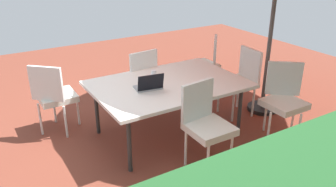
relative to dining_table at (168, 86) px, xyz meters
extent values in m
cube|color=brown|center=(0.00, 0.00, -0.70)|extent=(10.00, 10.00, 0.02)
cube|color=silver|center=(0.00, 0.00, 0.02)|extent=(1.88, 1.29, 0.04)
cylinder|color=#333333|center=(-0.79, -0.50, -0.34)|extent=(0.05, 0.05, 0.69)
cylinder|color=#333333|center=(0.79, -0.50, -0.34)|extent=(0.05, 0.05, 0.69)
cylinder|color=#333333|center=(-0.79, 0.50, -0.34)|extent=(0.05, 0.05, 0.69)
cylinder|color=#333333|center=(0.79, 0.50, -0.34)|extent=(0.05, 0.05, 0.69)
cylinder|color=#4C4C4C|center=(-1.61, 0.13, 0.54)|extent=(0.06, 0.06, 2.45)
cylinder|color=black|center=(-1.61, 0.13, -0.66)|extent=(0.44, 0.44, 0.06)
cube|color=silver|center=(-1.19, 0.86, -0.20)|extent=(0.46, 0.46, 0.08)
cube|color=white|center=(-1.32, 0.69, 0.07)|extent=(0.37, 0.31, 0.45)
cylinder|color=white|center=(-0.94, 0.88, -0.46)|extent=(0.03, 0.03, 0.45)
cylinder|color=white|center=(-1.22, 1.11, -0.46)|extent=(0.03, 0.03, 0.45)
cylinder|color=white|center=(-1.16, 0.60, -0.46)|extent=(0.03, 0.03, 0.45)
cylinder|color=white|center=(-1.45, 0.83, -0.46)|extent=(0.03, 0.03, 0.45)
cube|color=silver|center=(0.03, -0.85, -0.20)|extent=(0.46, 0.46, 0.08)
cube|color=white|center=(0.01, -0.64, 0.07)|extent=(0.44, 0.08, 0.45)
cylinder|color=white|center=(-0.13, -1.04, -0.46)|extent=(0.03, 0.03, 0.45)
cylinder|color=white|center=(0.22, -1.01, -0.46)|extent=(0.03, 0.03, 0.45)
cylinder|color=white|center=(-0.17, -0.68, -0.46)|extent=(0.03, 0.03, 0.45)
cylinder|color=white|center=(0.19, -0.65, -0.46)|extent=(0.03, 0.03, 0.45)
cube|color=silver|center=(0.00, 0.88, -0.20)|extent=(0.46, 0.46, 0.08)
cube|color=white|center=(0.03, 0.67, 0.07)|extent=(0.44, 0.09, 0.45)
cylinder|color=white|center=(0.16, 1.08, -0.46)|extent=(0.03, 0.03, 0.45)
cylinder|color=white|center=(-0.20, 1.04, -0.46)|extent=(0.03, 0.03, 0.45)
cylinder|color=white|center=(0.20, 0.72, -0.46)|extent=(0.03, 0.03, 0.45)
cylinder|color=white|center=(-0.16, 0.68, -0.46)|extent=(0.03, 0.03, 0.45)
cube|color=silver|center=(-1.18, -0.88, -0.20)|extent=(0.46, 0.46, 0.08)
cube|color=white|center=(-1.34, -0.75, 0.07)|extent=(0.31, 0.36, 0.45)
cylinder|color=white|center=(-1.16, -1.14, -0.46)|extent=(0.03, 0.03, 0.45)
cylinder|color=white|center=(-0.93, -0.86, -0.46)|extent=(0.03, 0.03, 0.45)
cylinder|color=white|center=(-1.43, -0.91, -0.46)|extent=(0.03, 0.03, 0.45)
cylinder|color=white|center=(-1.20, -0.63, -0.46)|extent=(0.03, 0.03, 0.45)
cube|color=silver|center=(-1.15, 0.02, -0.20)|extent=(0.46, 0.46, 0.08)
cube|color=white|center=(-1.36, 0.03, 0.07)|extent=(0.07, 0.44, 0.45)
cylinder|color=white|center=(-0.99, -0.18, -0.46)|extent=(0.03, 0.03, 0.45)
cylinder|color=white|center=(-0.96, 0.18, -0.46)|extent=(0.03, 0.03, 0.45)
cylinder|color=white|center=(-1.35, -0.15, -0.46)|extent=(0.03, 0.03, 0.45)
cylinder|color=white|center=(-1.32, 0.21, -0.46)|extent=(0.03, 0.03, 0.45)
cube|color=silver|center=(1.19, -0.85, -0.20)|extent=(0.46, 0.46, 0.08)
cube|color=white|center=(1.34, -0.70, 0.07)|extent=(0.35, 0.33, 0.45)
cylinder|color=white|center=(0.94, -0.86, -0.46)|extent=(0.03, 0.03, 0.45)
cylinder|color=white|center=(1.20, -1.11, -0.46)|extent=(0.03, 0.03, 0.45)
cylinder|color=white|center=(1.19, -0.60, -0.46)|extent=(0.03, 0.03, 0.45)
cylinder|color=white|center=(1.45, -0.85, -0.46)|extent=(0.03, 0.03, 0.45)
cube|color=gray|center=(0.30, 0.02, 0.05)|extent=(0.35, 0.27, 0.02)
cube|color=black|center=(0.31, 0.13, 0.16)|extent=(0.32, 0.10, 0.20)
cylinder|color=white|center=(0.06, -0.26, 0.10)|extent=(0.07, 0.07, 0.10)
camera|label=1|loc=(2.11, 3.49, 1.67)|focal=37.19mm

